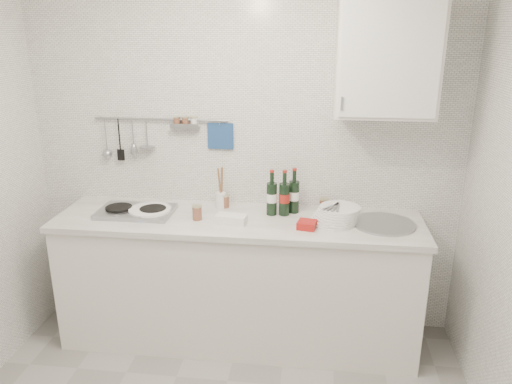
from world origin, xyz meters
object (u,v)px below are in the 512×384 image
Objects in this scene: utensil_crock at (221,198)px; plate_stack_hob at (149,212)px; plate_stack_sink at (336,215)px; wine_bottles at (283,192)px; wall_cabinet at (387,58)px.

plate_stack_hob is at bearing -156.18° from utensil_crock.
plate_stack_sink is 1.09× the size of utensil_crock.
plate_stack_sink is 0.38m from wine_bottles.
plate_stack_sink is at bearing -16.59° from wine_bottles.
utensil_crock is at bearing 167.39° from plate_stack_sink.
plate_stack_hob is 0.92m from wine_bottles.
wall_cabinet is 2.17× the size of plate_stack_sink.
plate_stack_sink is 1.04× the size of wine_bottles.
plate_stack_hob is 0.94× the size of plate_stack_sink.
plate_stack_sink is (-0.25, -0.11, -0.98)m from wall_cabinet.
plate_stack_hob is 0.50m from utensil_crock.
utensil_crock is (-0.80, 0.18, 0.02)m from plate_stack_sink.
plate_stack_sink is 0.82m from utensil_crock.
plate_stack_hob is at bearing -178.91° from plate_stack_sink.
wine_bottles reaches higher than plate_stack_sink.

